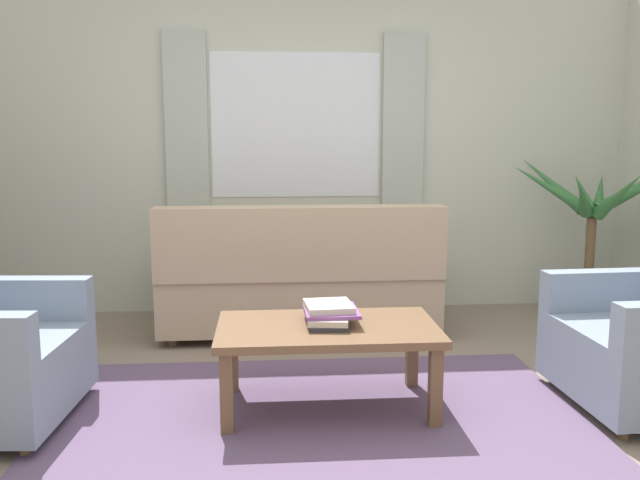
# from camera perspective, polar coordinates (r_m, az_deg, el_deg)

# --- Properties ---
(ground_plane) EXTENTS (6.24, 6.24, 0.00)m
(ground_plane) POSITION_cam_1_polar(r_m,az_deg,el_deg) (3.36, -0.26, -15.38)
(ground_plane) COLOR gray
(wall_back) EXTENTS (5.32, 0.12, 2.60)m
(wall_back) POSITION_cam_1_polar(r_m,az_deg,el_deg) (5.31, -2.08, 8.06)
(wall_back) COLOR beige
(wall_back) RESTS_ON ground_plane
(window_with_curtains) EXTENTS (1.98, 0.07, 1.40)m
(window_with_curtains) POSITION_cam_1_polar(r_m,az_deg,el_deg) (5.23, -2.05, 9.69)
(window_with_curtains) COLOR white
(area_rug) EXTENTS (2.63, 1.84, 0.01)m
(area_rug) POSITION_cam_1_polar(r_m,az_deg,el_deg) (3.35, -0.26, -15.29)
(area_rug) COLOR #604C6B
(area_rug) RESTS_ON ground_plane
(couch) EXTENTS (1.90, 0.82, 0.92)m
(couch) POSITION_cam_1_polar(r_m,az_deg,el_deg) (4.70, -1.78, -3.52)
(couch) COLOR tan
(couch) RESTS_ON ground_plane
(coffee_table) EXTENTS (1.10, 0.64, 0.44)m
(coffee_table) POSITION_cam_1_polar(r_m,az_deg,el_deg) (3.40, 0.63, -8.17)
(coffee_table) COLOR brown
(coffee_table) RESTS_ON ground_plane
(book_stack_on_table) EXTENTS (0.27, 0.36, 0.10)m
(book_stack_on_table) POSITION_cam_1_polar(r_m,az_deg,el_deg) (3.40, 0.77, -6.24)
(book_stack_on_table) COLOR #2D2D33
(book_stack_on_table) RESTS_ON coffee_table
(potted_plant) EXTENTS (1.19, 1.11, 1.25)m
(potted_plant) POSITION_cam_1_polar(r_m,az_deg,el_deg) (5.35, 22.01, 0.05)
(potted_plant) COLOR #56565B
(potted_plant) RESTS_ON ground_plane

